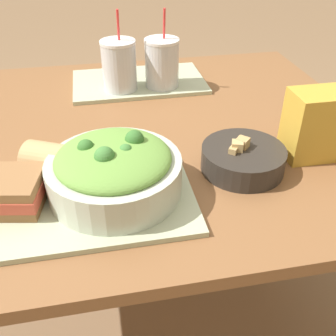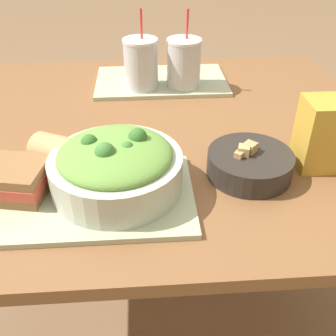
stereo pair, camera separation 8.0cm
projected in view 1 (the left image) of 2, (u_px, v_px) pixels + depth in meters
ground_plane at (141, 299)px, 1.44m from camera, size 12.00×12.00×0.00m
dining_table at (132, 156)px, 1.08m from camera, size 1.29×1.04×0.71m
tray_near at (88, 204)px, 0.77m from camera, size 0.42×0.26×0.01m
tray_far at (139, 82)px, 1.28m from camera, size 0.42×0.26×0.01m
salad_bowl at (114, 170)px, 0.77m from camera, size 0.27×0.27×0.12m
soup_bowl at (243, 158)px, 0.87m from camera, size 0.18×0.18×0.07m
sandwich_near at (9, 191)px, 0.74m from camera, size 0.15×0.13×0.06m
baguette_near at (62, 163)px, 0.81m from camera, size 0.17×0.14×0.08m
drink_cup_dark at (119, 67)px, 1.18m from camera, size 0.11×0.11×0.24m
drink_cup_red at (162, 65)px, 1.20m from camera, size 0.11×0.11×0.23m
chip_bag at (319, 125)px, 0.89m from camera, size 0.14×0.09×0.16m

